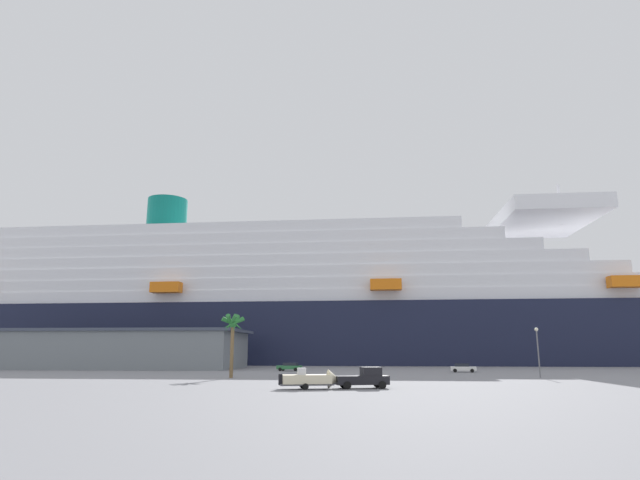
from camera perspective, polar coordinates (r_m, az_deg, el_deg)
ground_plane at (r=111.74m, az=3.45°, el=-14.00°), size 600.00×600.00×0.00m
cruise_ship at (r=154.12m, az=-3.30°, el=-7.39°), size 297.22×46.05×57.37m
terminal_building at (r=128.93m, az=-23.08°, el=-10.94°), size 65.47×24.84×8.41m
pickup_truck at (r=57.25m, az=4.86°, el=-14.88°), size 5.91×3.26×2.20m
small_boat_on_trailer at (r=56.15m, az=-0.73°, el=-15.06°), size 7.02×3.39×2.15m
palm_tree at (r=79.02m, az=-9.57°, el=-9.50°), size 3.62×3.05×9.22m
street_lamp at (r=84.81m, az=22.77°, el=-10.52°), size 0.56×0.56×7.26m
parked_car_green_wagon at (r=103.53m, az=-3.36°, el=-13.70°), size 4.97×2.78×1.58m
parked_car_white_van at (r=101.05m, az=15.42°, el=-13.35°), size 4.79×2.63×1.58m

